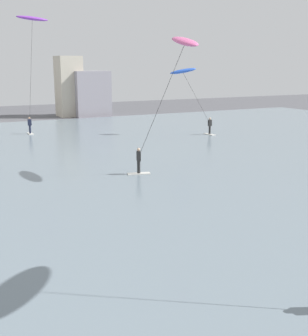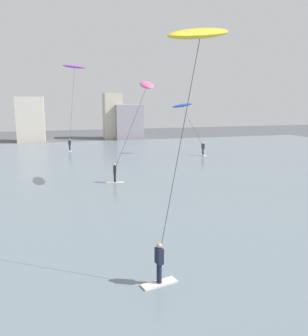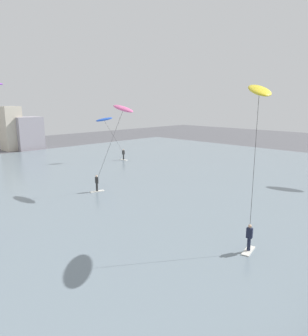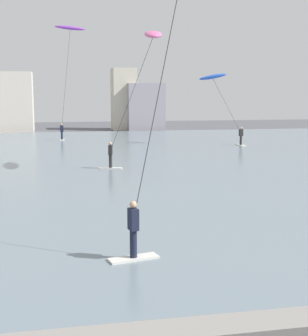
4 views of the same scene
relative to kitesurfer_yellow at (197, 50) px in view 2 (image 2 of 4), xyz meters
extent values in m
cube|color=slate|center=(-3.26, 19.90, -8.67)|extent=(84.00, 52.00, 0.10)
cube|color=beige|center=(-8.68, 48.57, -5.09)|extent=(4.33, 3.28, 7.27)
cube|color=beige|center=(4.85, 49.55, -4.79)|extent=(2.98, 3.68, 7.87)
cube|color=gray|center=(7.43, 48.56, -5.74)|extent=(4.67, 3.96, 5.95)
cube|color=silver|center=(-1.67, -0.82, -8.59)|extent=(1.46, 0.74, 0.06)
cylinder|color=#191E33|center=(-1.67, -0.82, -8.17)|extent=(0.20, 0.20, 0.78)
cube|color=#191E33|center=(-1.67, -0.82, -7.48)|extent=(0.29, 0.38, 0.60)
sphere|color=tan|center=(-1.67, -0.82, -7.07)|extent=(0.20, 0.20, 0.20)
cylinder|color=#333333|center=(-0.77, -0.38, -3.55)|extent=(1.83, 0.92, 7.97)
ellipsoid|color=yellow|center=(0.12, 0.06, 0.59)|extent=(3.79, 3.24, 1.18)
cube|color=silver|center=(12.28, 27.13, -8.59)|extent=(0.55, 1.43, 0.06)
cylinder|color=black|center=(12.28, 27.13, -8.17)|extent=(0.20, 0.20, 0.78)
cube|color=black|center=(12.28, 27.13, -7.48)|extent=(0.36, 0.25, 0.60)
sphere|color=beige|center=(12.28, 27.13, -7.07)|extent=(0.20, 0.20, 0.20)
cylinder|color=#333333|center=(11.18, 27.90, -5.13)|extent=(2.23, 1.56, 4.81)
ellipsoid|color=blue|center=(10.08, 28.66, -2.58)|extent=(2.61, 1.76, 0.85)
cube|color=silver|center=(-0.51, 15.85, -8.59)|extent=(1.47, 0.79, 0.06)
cylinder|color=black|center=(-0.51, 15.85, -8.17)|extent=(0.20, 0.20, 0.78)
cube|color=black|center=(-0.51, 15.85, -7.48)|extent=(0.30, 0.39, 0.60)
sphere|color=beige|center=(-0.51, 15.85, -7.07)|extent=(0.20, 0.20, 0.20)
cylinder|color=#333333|center=(0.69, 15.21, -4.20)|extent=(2.44, 1.30, 6.68)
ellipsoid|color=pink|center=(1.89, 14.58, -0.71)|extent=(1.27, 3.14, 0.97)
cube|color=silver|center=(-3.24, 35.40, -8.59)|extent=(0.47, 1.41, 0.06)
cylinder|color=#191E33|center=(-3.24, 35.40, -8.17)|extent=(0.20, 0.20, 0.78)
cube|color=#191E33|center=(-3.24, 35.40, -7.48)|extent=(0.34, 0.23, 0.60)
sphere|color=tan|center=(-3.24, 35.40, -7.07)|extent=(0.20, 0.20, 0.20)
cylinder|color=#333333|center=(-2.69, 35.98, -2.67)|extent=(1.13, 1.19, 9.73)
ellipsoid|color=purple|center=(-2.14, 36.55, 2.34)|extent=(3.04, 1.02, 0.68)
camera|label=1|loc=(-11.45, -8.00, -2.06)|focal=46.62mm
camera|label=2|loc=(-5.21, -12.59, -1.74)|focal=37.95mm
camera|label=3|loc=(-17.73, -8.95, -0.07)|focal=33.95mm
camera|label=4|loc=(-3.63, -13.67, -4.08)|focal=52.20mm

